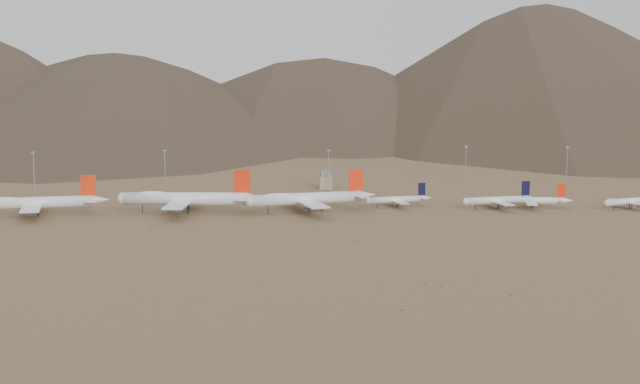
{
  "coord_description": "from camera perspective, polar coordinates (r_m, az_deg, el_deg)",
  "views": [
    {
      "loc": [
        -29.39,
        -441.5,
        73.74
      ],
      "look_at": [
        17.61,
        30.0,
        10.16
      ],
      "focal_mm": 50.0,
      "sensor_mm": 36.0,
      "label": 1
    }
  ],
  "objects": [
    {
      "name": "mast_west",
      "position": [
        568.2,
        -9.89,
        1.51
      ],
      "size": [
        2.0,
        0.6,
        25.7
      ],
      "color": "gray",
      "rests_on": "ground"
    },
    {
      "name": "widebody_west",
      "position": [
        483.02,
        -17.72,
        -0.65
      ],
      "size": [
        69.53,
        54.09,
        20.74
      ],
      "rotation": [
        0.0,
        0.0,
        0.14
      ],
      "color": "white",
      "rests_on": "ground"
    },
    {
      "name": "desert_scrub",
      "position": [
        372.55,
        8.51,
        -3.81
      ],
      "size": [
        430.49,
        177.53,
        0.96
      ],
      "color": "olive",
      "rests_on": "ground"
    },
    {
      "name": "control_tower",
      "position": [
        568.76,
        0.34,
        0.73
      ],
      "size": [
        8.0,
        8.0,
        12.0
      ],
      "color": "gray",
      "rests_on": "ground"
    },
    {
      "name": "mast_far_east",
      "position": [
        606.02,
        15.52,
        1.73
      ],
      "size": [
        2.0,
        0.6,
        25.7
      ],
      "color": "gray",
      "rests_on": "ground"
    },
    {
      "name": "narrowbody_d",
      "position": [
        514.53,
        19.3,
        -0.55
      ],
      "size": [
        37.8,
        28.29,
        13.08
      ],
      "rotation": [
        0.0,
        0.0,
        0.36
      ],
      "color": "white",
      "rests_on": "ground"
    },
    {
      "name": "mast_far_west",
      "position": [
        575.12,
        -17.85,
        1.33
      ],
      "size": [
        2.0,
        0.6,
        25.7
      ],
      "color": "gray",
      "rests_on": "ground"
    },
    {
      "name": "widebody_centre",
      "position": [
        473.67,
        -8.56,
        -0.41
      ],
      "size": [
        78.49,
        60.98,
        23.39
      ],
      "rotation": [
        0.0,
        0.0,
        -0.13
      ],
      "color": "white",
      "rests_on": "ground"
    },
    {
      "name": "ground",
      "position": [
        448.58,
        -1.86,
        -1.82
      ],
      "size": [
        3000.0,
        3000.0,
        0.0
      ],
      "primitive_type": "plane",
      "color": "olive",
      "rests_on": "ground"
    },
    {
      "name": "narrowbody_c",
      "position": [
        500.8,
        13.48,
        -0.52
      ],
      "size": [
        41.1,
        30.25,
        13.79
      ],
      "rotation": [
        0.0,
        0.0,
        -0.23
      ],
      "color": "white",
      "rests_on": "ground"
    },
    {
      "name": "narrowbody_a",
      "position": [
        494.1,
        5.03,
        -0.48
      ],
      "size": [
        38.89,
        28.45,
        12.96
      ],
      "rotation": [
        0.0,
        0.0,
        0.19
      ],
      "color": "white",
      "rests_on": "ground"
    },
    {
      "name": "narrowbody_b",
      "position": [
        495.27,
        11.4,
        -0.51
      ],
      "size": [
        44.27,
        32.35,
        14.74
      ],
      "rotation": [
        0.0,
        0.0,
        0.18
      ],
      "color": "white",
      "rests_on": "ground"
    },
    {
      "name": "mast_east",
      "position": [
        596.55,
        9.31,
        1.81
      ],
      "size": [
        2.0,
        0.6,
        25.7
      ],
      "color": "gray",
      "rests_on": "ground"
    },
    {
      "name": "mountain_ridge",
      "position": [
        1343.98,
        -4.51,
        10.87
      ],
      "size": [
        4400.0,
        1000.0,
        300.0
      ],
      "color": "#4C3E2E",
      "rests_on": "ground"
    },
    {
      "name": "widebody_east",
      "position": [
        472.61,
        -0.82,
        -0.41
      ],
      "size": [
        72.16,
        56.69,
        21.75
      ],
      "rotation": [
        0.0,
        0.0,
        0.22
      ],
      "color": "white",
      "rests_on": "ground"
    },
    {
      "name": "mast_centre",
      "position": [
        561.09,
        0.54,
        1.55
      ],
      "size": [
        2.0,
        0.6,
        25.7
      ],
      "color": "gray",
      "rests_on": "ground"
    }
  ]
}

